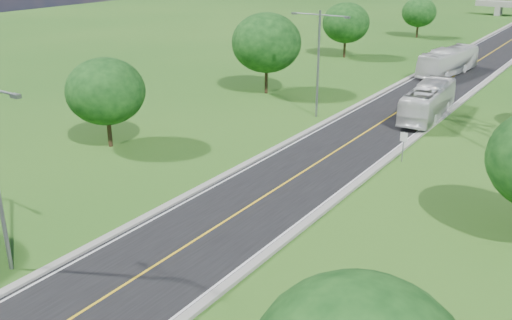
% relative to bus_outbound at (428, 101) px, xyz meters
% --- Properties ---
extents(ground, '(260.00, 260.00, 0.00)m').
position_rel_bus_outbound_xyz_m(ground, '(-2.98, 9.48, -1.65)').
color(ground, '#205417').
rests_on(ground, ground).
extents(road, '(8.00, 150.00, 0.06)m').
position_rel_bus_outbound_xyz_m(road, '(-2.98, 15.48, -1.62)').
color(road, black).
rests_on(road, ground).
extents(curb_left, '(0.50, 150.00, 0.22)m').
position_rel_bus_outbound_xyz_m(curb_left, '(-7.23, 15.48, -1.54)').
color(curb_left, gray).
rests_on(curb_left, ground).
extents(curb_right, '(0.50, 150.00, 0.22)m').
position_rel_bus_outbound_xyz_m(curb_right, '(1.27, 15.48, -1.54)').
color(curb_right, gray).
rests_on(curb_right, ground).
extents(speed_limit_sign, '(0.55, 0.09, 2.40)m').
position_rel_bus_outbound_xyz_m(speed_limit_sign, '(2.22, -12.54, -0.05)').
color(speed_limit_sign, slate).
rests_on(speed_limit_sign, ground).
extents(streetlight_mid_left, '(5.90, 0.25, 10.00)m').
position_rel_bus_outbound_xyz_m(streetlight_mid_left, '(-8.98, -5.52, 4.29)').
color(streetlight_mid_left, slate).
rests_on(streetlight_mid_left, ground).
extents(tree_lb, '(6.30, 6.30, 7.33)m').
position_rel_bus_outbound_xyz_m(tree_lb, '(-18.98, -22.52, 2.99)').
color(tree_lb, black).
rests_on(tree_lb, ground).
extents(tree_lc, '(7.56, 7.56, 8.79)m').
position_rel_bus_outbound_xyz_m(tree_lc, '(-17.98, -0.52, 3.92)').
color(tree_lc, black).
rests_on(tree_lc, ground).
extents(tree_ld, '(6.72, 6.72, 7.82)m').
position_rel_bus_outbound_xyz_m(tree_ld, '(-19.98, 23.48, 3.30)').
color(tree_ld, black).
rests_on(tree_ld, ground).
extents(tree_le, '(5.88, 5.88, 6.84)m').
position_rel_bus_outbound_xyz_m(tree_le, '(-17.48, 47.48, 2.68)').
color(tree_le, black).
rests_on(tree_le, ground).
extents(bus_outbound, '(3.52, 11.61, 3.19)m').
position_rel_bus_outbound_xyz_m(bus_outbound, '(0.00, 0.00, 0.00)').
color(bus_outbound, white).
rests_on(bus_outbound, road).
extents(bus_inbound, '(4.46, 12.23, 3.33)m').
position_rel_bus_outbound_xyz_m(bus_inbound, '(-4.04, 20.08, 0.07)').
color(bus_inbound, white).
rests_on(bus_inbound, road).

